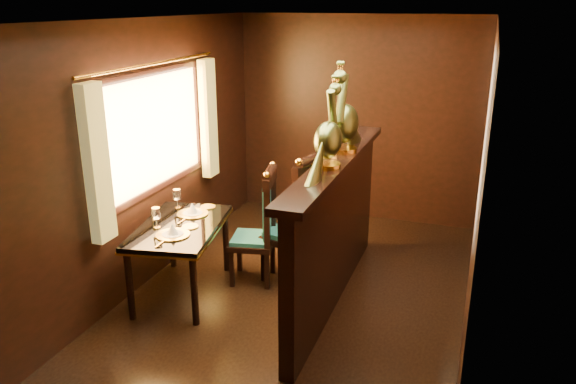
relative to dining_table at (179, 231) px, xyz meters
name	(u,v)px	position (x,y,z in m)	size (l,w,h in m)	color
ground	(290,308)	(1.06, 0.06, -0.63)	(5.00, 5.00, 0.00)	black
room_shell	(281,136)	(0.97, 0.08, 0.95)	(3.04, 5.04, 2.52)	black
partition	(335,228)	(1.38, 0.36, 0.09)	(0.26, 2.70, 1.36)	black
dining_table	(179,231)	(0.00, 0.00, 0.00)	(0.92, 1.29, 0.90)	black
chair_left	(263,222)	(0.63, 0.49, -0.01)	(0.50, 0.52, 1.18)	black
chair_right	(302,216)	(1.00, 0.59, 0.06)	(0.58, 0.59, 1.32)	black
peacock_left	(328,124)	(1.38, 0.05, 1.09)	(0.23, 0.61, 0.72)	#1A4E32
peacock_right	(345,106)	(1.38, 0.58, 1.14)	(0.26, 0.69, 0.82)	#1A4E32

